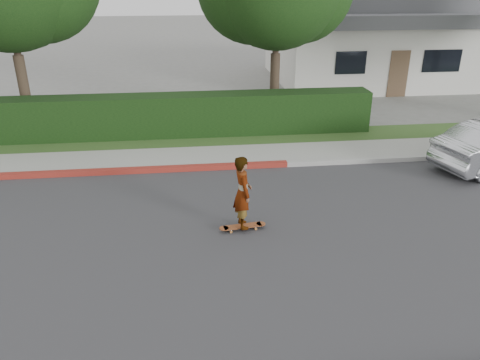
# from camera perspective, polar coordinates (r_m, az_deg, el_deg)

# --- Properties ---
(ground) EXTENTS (120.00, 120.00, 0.00)m
(ground) POSITION_cam_1_polar(r_m,az_deg,el_deg) (10.17, 4.92, -7.25)
(ground) COLOR slate
(ground) RESTS_ON ground
(road) EXTENTS (60.00, 8.00, 0.01)m
(road) POSITION_cam_1_polar(r_m,az_deg,el_deg) (10.16, 4.92, -7.23)
(road) COLOR #2D2D30
(road) RESTS_ON ground
(curb_far) EXTENTS (60.00, 0.20, 0.15)m
(curb_far) POSITION_cam_1_polar(r_m,az_deg,el_deg) (13.75, 1.64, 1.79)
(curb_far) COLOR #9E9E99
(curb_far) RESTS_ON ground
(curb_red_section) EXTENTS (12.00, 0.21, 0.15)m
(curb_red_section) POSITION_cam_1_polar(r_m,az_deg,el_deg) (13.99, -19.09, 0.82)
(curb_red_section) COLOR maroon
(curb_red_section) RESTS_ON ground
(sidewalk_far) EXTENTS (60.00, 1.60, 0.12)m
(sidewalk_far) POSITION_cam_1_polar(r_m,az_deg,el_deg) (14.59, 1.14, 3.06)
(sidewalk_far) COLOR gray
(sidewalk_far) RESTS_ON ground
(planting_strip) EXTENTS (60.00, 1.60, 0.10)m
(planting_strip) POSITION_cam_1_polar(r_m,az_deg,el_deg) (16.09, 0.38, 5.03)
(planting_strip) COLOR #2D4C1E
(planting_strip) RESTS_ON ground
(hedge) EXTENTS (15.00, 1.00, 1.50)m
(hedge) POSITION_cam_1_polar(r_m,az_deg,el_deg) (16.38, -10.44, 7.55)
(hedge) COLOR black
(hedge) RESTS_ON ground
(house) EXTENTS (10.60, 8.60, 4.30)m
(house) POSITION_cam_1_polar(r_m,az_deg,el_deg) (26.60, 15.84, 16.21)
(house) COLOR beige
(house) RESTS_ON ground
(skateboard) EXTENTS (1.07, 0.34, 0.10)m
(skateboard) POSITION_cam_1_polar(r_m,az_deg,el_deg) (10.44, 0.32, -5.67)
(skateboard) COLOR #C27735
(skateboard) RESTS_ON ground
(skateboarder) EXTENTS (0.47, 0.64, 1.64)m
(skateboarder) POSITION_cam_1_polar(r_m,az_deg,el_deg) (10.06, 0.33, -1.51)
(skateboarder) COLOR white
(skateboarder) RESTS_ON skateboard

